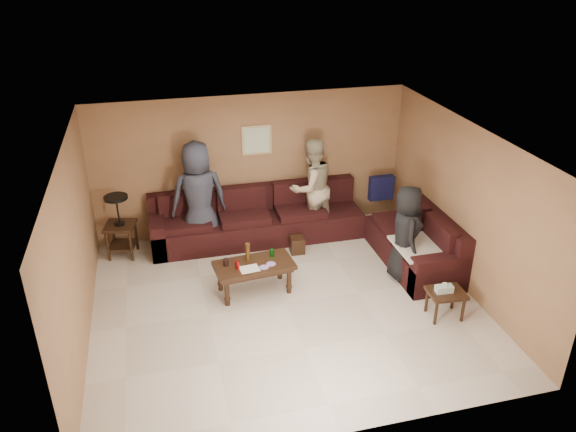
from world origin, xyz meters
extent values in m
plane|color=beige|center=(0.00, 0.00, 0.00)|extent=(5.50, 5.50, 0.00)
cube|color=silver|center=(0.00, 0.00, 2.45)|extent=(5.50, 5.00, 0.10)
cube|color=#906744|center=(0.00, 2.50, 1.25)|extent=(5.50, 0.10, 2.50)
cube|color=#906744|center=(0.00, -2.50, 1.25)|extent=(5.50, 0.10, 2.50)
cube|color=#906744|center=(-2.75, 0.00, 1.25)|extent=(0.10, 5.00, 2.50)
cube|color=#906744|center=(2.75, 0.00, 1.25)|extent=(0.10, 5.00, 2.50)
cube|color=black|center=(0.00, 2.05, 0.23)|extent=(3.70, 0.90, 0.45)
cube|color=black|center=(0.00, 2.38, 0.68)|extent=(3.70, 0.24, 0.45)
cube|color=black|center=(-1.73, 2.05, 0.32)|extent=(0.24, 0.90, 0.63)
cube|color=black|center=(2.30, 0.60, 0.23)|extent=(0.90, 2.00, 0.45)
cube|color=black|center=(2.63, 0.60, 0.68)|extent=(0.24, 2.00, 0.45)
cube|color=black|center=(2.30, -0.28, 0.32)|extent=(0.90, 0.24, 0.63)
cube|color=#111238|center=(2.30, 2.05, 0.75)|extent=(0.45, 0.14, 0.45)
cube|color=beige|center=(2.30, 0.15, 0.58)|extent=(1.00, 0.85, 0.04)
cube|color=black|center=(-0.38, 0.43, 0.46)|extent=(1.22, 0.70, 0.06)
cube|color=black|center=(-0.38, 0.43, 0.39)|extent=(1.13, 0.61, 0.05)
cylinder|color=black|center=(-0.83, 0.17, 0.21)|extent=(0.07, 0.07, 0.43)
cylinder|color=black|center=(0.12, 0.27, 0.21)|extent=(0.07, 0.07, 0.43)
cylinder|color=black|center=(-0.87, 0.60, 0.21)|extent=(0.07, 0.07, 0.43)
cylinder|color=black|center=(0.08, 0.69, 0.21)|extent=(0.07, 0.07, 0.43)
cylinder|color=#AD1315|center=(-0.64, 0.35, 0.55)|extent=(0.07, 0.07, 0.12)
cylinder|color=#137019|center=(-0.07, 0.57, 0.55)|extent=(0.07, 0.07, 0.12)
cylinder|color=#3C260D|center=(-0.44, 0.56, 0.63)|extent=(0.07, 0.07, 0.28)
cylinder|color=black|center=(-0.79, 0.48, 0.54)|extent=(0.08, 0.08, 0.11)
cube|color=silver|center=(-0.47, 0.30, 0.49)|extent=(0.30, 0.25, 0.00)
cylinder|color=#E450A2|center=(-0.26, 0.29, 0.49)|extent=(0.14, 0.14, 0.01)
cylinder|color=#E450A2|center=(-0.13, 0.35, 0.49)|extent=(0.14, 0.14, 0.01)
cube|color=black|center=(-2.32, 2.05, 0.55)|extent=(0.57, 0.57, 0.05)
cube|color=black|center=(-2.32, 2.05, 0.19)|extent=(0.50, 0.50, 0.03)
cylinder|color=black|center=(-2.55, 1.90, 0.28)|extent=(0.05, 0.05, 0.55)
cylinder|color=black|center=(-2.17, 1.82, 0.28)|extent=(0.05, 0.05, 0.55)
cylinder|color=black|center=(-2.46, 2.28, 0.28)|extent=(0.05, 0.05, 0.55)
cylinder|color=black|center=(-2.09, 2.19, 0.28)|extent=(0.05, 0.05, 0.55)
cylinder|color=black|center=(-2.32, 2.05, 0.59)|extent=(0.17, 0.17, 0.03)
cylinder|color=black|center=(-2.32, 2.05, 0.84)|extent=(0.03, 0.03, 0.46)
cylinder|color=black|center=(-2.32, 2.05, 1.07)|extent=(0.38, 0.38, 0.05)
cube|color=black|center=(2.10, -0.84, 0.39)|extent=(0.53, 0.44, 0.05)
cylinder|color=black|center=(1.89, -0.98, 0.20)|extent=(0.05, 0.05, 0.39)
cylinder|color=black|center=(2.29, -1.00, 0.20)|extent=(0.05, 0.05, 0.39)
cylinder|color=black|center=(1.91, -0.67, 0.20)|extent=(0.05, 0.05, 0.39)
cylinder|color=black|center=(2.31, -0.69, 0.20)|extent=(0.05, 0.05, 0.39)
cube|color=silver|center=(2.06, -0.84, 0.47)|extent=(0.25, 0.13, 0.10)
cube|color=silver|center=(2.06, -0.84, 0.54)|extent=(0.06, 0.04, 0.05)
cube|color=black|center=(0.55, 1.42, 0.14)|extent=(0.25, 0.25, 0.28)
cube|color=tan|center=(0.10, 2.48, 1.70)|extent=(0.52, 0.03, 0.52)
cube|color=silver|center=(0.10, 2.46, 1.70)|extent=(0.44, 0.01, 0.44)
imported|color=#292C39|center=(-1.00, 1.99, 0.96)|extent=(0.99, 0.69, 1.91)
imported|color=tan|center=(0.97, 2.04, 0.90)|extent=(1.05, 0.93, 1.80)
imported|color=black|center=(1.97, 0.29, 0.77)|extent=(0.60, 0.82, 1.54)
camera|label=1|loc=(-1.63, -6.62, 4.82)|focal=35.00mm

